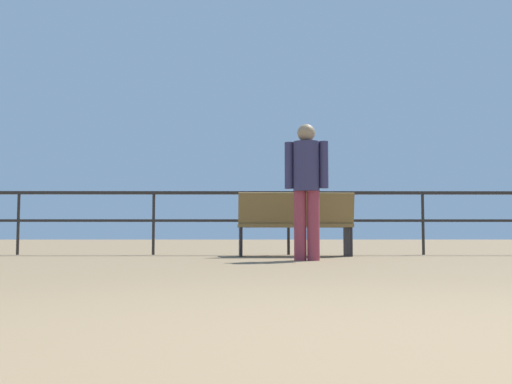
# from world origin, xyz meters

# --- Properties ---
(ground_plane) EXTENTS (60.00, 60.00, 0.00)m
(ground_plane) POSITION_xyz_m (0.00, 0.00, 0.00)
(ground_plane) COLOR #856B4B
(pier_railing) EXTENTS (25.00, 0.05, 0.98)m
(pier_railing) POSITION_xyz_m (0.00, 7.58, 0.73)
(pier_railing) COLOR #28231F
(pier_railing) RESTS_ON ground_plane
(bench_near_left) EXTENTS (1.66, 0.77, 0.91)m
(bench_near_left) POSITION_xyz_m (0.06, 6.94, 0.50)
(bench_near_left) COLOR brown
(bench_near_left) RESTS_ON ground_plane
(person_by_bench) EXTENTS (0.53, 0.32, 1.67)m
(person_by_bench) POSITION_xyz_m (0.11, 5.66, 0.96)
(person_by_bench) COLOR #973341
(person_by_bench) RESTS_ON ground_plane
(seagull_on_rail) EXTENTS (0.18, 0.42, 0.20)m
(seagull_on_rail) POSITION_xyz_m (0.14, 7.61, 1.07)
(seagull_on_rail) COLOR silver
(seagull_on_rail) RESTS_ON pier_railing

